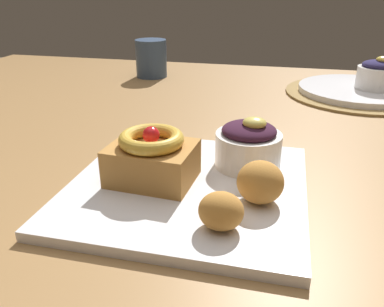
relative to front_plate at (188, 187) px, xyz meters
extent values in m
cube|color=olive|center=(-0.02, 0.19, -0.03)|extent=(1.52, 1.13, 0.04)
cylinder|color=olive|center=(-0.69, 0.66, -0.39)|extent=(0.07, 0.07, 0.69)
cylinder|color=#997A47|center=(0.26, 0.49, 0.00)|extent=(0.31, 0.31, 0.00)
cube|color=white|center=(0.00, 0.00, 0.00)|extent=(0.27, 0.27, 0.01)
cube|color=#B77F3D|center=(-0.04, 0.00, 0.03)|extent=(0.10, 0.08, 0.04)
torus|color=gold|center=(-0.04, 0.00, 0.06)|extent=(0.08, 0.08, 0.02)
sphere|color=red|center=(-0.04, 0.00, 0.06)|extent=(0.02, 0.02, 0.02)
cylinder|color=white|center=(0.06, 0.06, 0.03)|extent=(0.08, 0.08, 0.04)
ellipsoid|color=#38192D|center=(0.06, 0.06, 0.05)|extent=(0.07, 0.07, 0.02)
ellipsoid|color=#EAD666|center=(0.07, 0.06, 0.07)|extent=(0.03, 0.02, 0.01)
ellipsoid|color=#BC7F38|center=(0.05, -0.08, 0.02)|extent=(0.04, 0.04, 0.04)
ellipsoid|color=#BC7F38|center=(0.08, -0.02, 0.03)|extent=(0.05, 0.05, 0.05)
cylinder|color=white|center=(0.26, 0.49, 0.01)|extent=(0.25, 0.25, 0.01)
cylinder|color=white|center=(0.28, 0.49, 0.03)|extent=(0.08, 0.08, 0.05)
ellipsoid|color=#28234C|center=(0.28, 0.49, 0.06)|extent=(0.07, 0.07, 0.02)
ellipsoid|color=#E5CC56|center=(0.29, 0.48, 0.07)|extent=(0.03, 0.02, 0.01)
cylinder|color=#334766|center=(-0.23, 0.56, 0.04)|extent=(0.08, 0.08, 0.09)
camera|label=1|loc=(0.10, -0.40, 0.22)|focal=37.05mm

